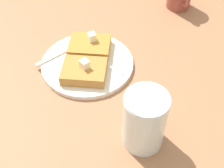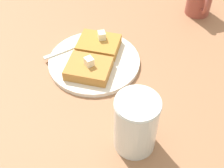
# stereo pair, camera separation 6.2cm
# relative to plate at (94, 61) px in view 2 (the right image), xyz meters

# --- Properties ---
(table_surface) EXTENTS (1.19, 1.19, 0.02)m
(table_surface) POSITION_rel_plate_xyz_m (-0.01, -0.05, -0.02)
(table_surface) COLOR #976443
(table_surface) RESTS_ON ground
(plate) EXTENTS (0.21, 0.21, 0.01)m
(plate) POSITION_rel_plate_xyz_m (0.00, 0.00, 0.00)
(plate) COLOR silver
(plate) RESTS_ON table_surface
(toast_slice_left) EXTENTS (0.10, 0.11, 0.02)m
(toast_slice_left) POSITION_rel_plate_xyz_m (-0.04, 0.01, 0.02)
(toast_slice_left) COLOR #B27931
(toast_slice_left) RESTS_ON plate
(toast_slice_middle) EXTENTS (0.10, 0.11, 0.02)m
(toast_slice_middle) POSITION_rel_plate_xyz_m (0.04, -0.01, 0.02)
(toast_slice_middle) COLOR #AF7534
(toast_slice_middle) RESTS_ON plate
(butter_pat_primary) EXTENTS (0.02, 0.02, 0.02)m
(butter_pat_primary) POSITION_rel_plate_xyz_m (-0.05, 0.02, 0.04)
(butter_pat_primary) COLOR #F3EBC3
(butter_pat_primary) RESTS_ON toast_slice_left
(butter_pat_secondary) EXTENTS (0.02, 0.02, 0.02)m
(butter_pat_secondary) POSITION_rel_plate_xyz_m (0.04, -0.01, 0.04)
(butter_pat_secondary) COLOR #F9E9C7
(butter_pat_secondary) RESTS_ON toast_slice_middle
(fork) EXTENTS (0.09, 0.15, 0.00)m
(fork) POSITION_rel_plate_xyz_m (-0.05, -0.04, 0.01)
(fork) COLOR silver
(fork) RESTS_ON plate
(syrup_jar) EXTENTS (0.08, 0.08, 0.12)m
(syrup_jar) POSITION_rel_plate_xyz_m (0.22, 0.08, 0.05)
(syrup_jar) COLOR #481F0D
(syrup_jar) RESTS_ON table_surface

